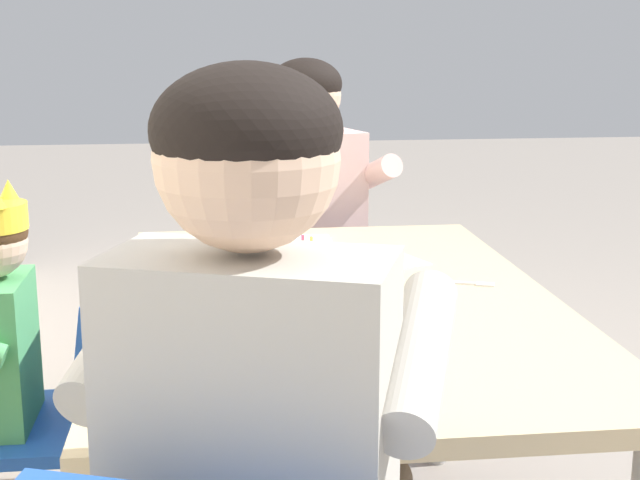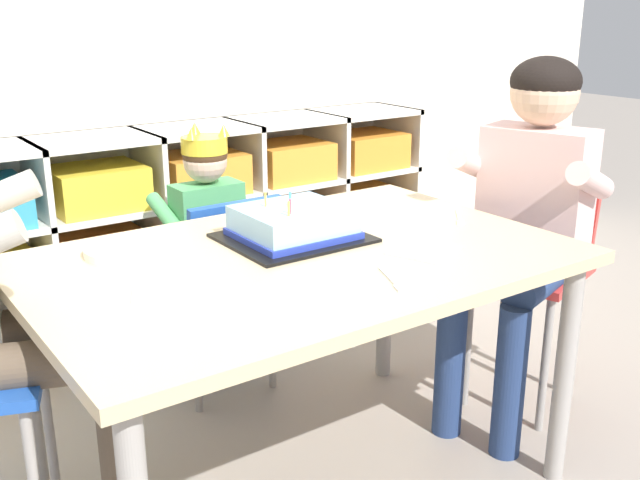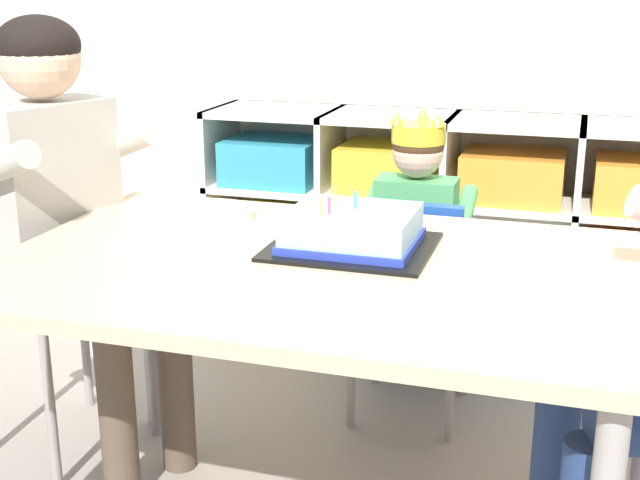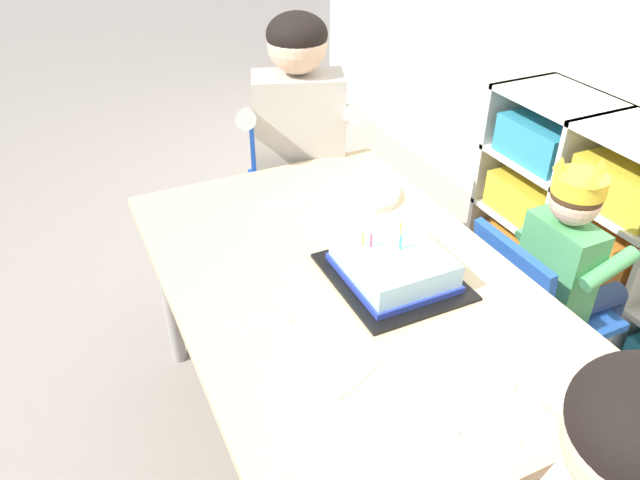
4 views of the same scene
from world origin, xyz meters
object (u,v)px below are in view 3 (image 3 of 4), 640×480
adult_helper_seated (68,193)px  fork_beside_plate_stack (528,262)px  paper_plate_stack (211,214)px  classroom_chair_blue (409,286)px  activity_table (314,292)px  fork_scattered_mid_table (135,242)px  classroom_chair_adult_side (47,270)px  fork_by_napkin (588,288)px  fork_near_child_seat (302,311)px  birthday_cake_on_tray (352,232)px  child_with_crown (418,224)px

adult_helper_seated → fork_beside_plate_stack: bearing=-73.0°
adult_helper_seated → paper_plate_stack: size_ratio=5.37×
classroom_chair_blue → fork_beside_plate_stack: classroom_chair_blue is taller
activity_table → fork_scattered_mid_table: size_ratio=10.28×
classroom_chair_adult_side → paper_plate_stack: (0.44, 0.03, 0.18)m
paper_plate_stack → fork_by_napkin: size_ratio=1.74×
classroom_chair_blue → fork_near_child_seat: (-0.02, -0.83, 0.25)m
activity_table → fork_scattered_mid_table: fork_scattered_mid_table is taller
paper_plate_stack → fork_near_child_seat: size_ratio=1.43×
birthday_cake_on_tray → paper_plate_stack: (-0.38, 0.13, -0.02)m
classroom_chair_adult_side → fork_by_napkin: size_ratio=6.16×
fork_near_child_seat → activity_table: bearing=34.2°
adult_helper_seated → fork_by_napkin: size_ratio=9.36×
fork_by_napkin → classroom_chair_adult_side: bearing=122.0°
activity_table → child_with_crown: (0.08, 0.68, -0.04)m
birthday_cake_on_tray → fork_scattered_mid_table: bearing=-168.0°
classroom_chair_blue → classroom_chair_adult_side: 0.93m
paper_plate_stack → fork_beside_plate_stack: paper_plate_stack is taller
fork_scattered_mid_table → activity_table: bearing=113.1°
adult_helper_seated → fork_beside_plate_stack: adult_helper_seated is taller
birthday_cake_on_tray → paper_plate_stack: birthday_cake_on_tray is taller
classroom_chair_adult_side → fork_by_napkin: (1.29, -0.21, 0.17)m
birthday_cake_on_tray → paper_plate_stack: bearing=160.8°
adult_helper_seated → fork_scattered_mid_table: adult_helper_seated is taller
activity_table → classroom_chair_blue: size_ratio=1.92×
adult_helper_seated → fork_near_child_seat: bearing=-100.9°
fork_beside_plate_stack → fork_near_child_seat: bearing=28.2°
child_with_crown → paper_plate_stack: size_ratio=4.17×
classroom_chair_blue → fork_near_child_seat: 0.87m
fork_scattered_mid_table → paper_plate_stack: bearing=-173.7°
activity_table → adult_helper_seated: (-0.66, 0.17, 0.12)m
classroom_chair_blue → classroom_chair_adult_side: (-0.85, -0.36, 0.08)m
fork_near_child_seat → fork_scattered_mid_table: bearing=80.6°
birthday_cake_on_tray → fork_by_napkin: (0.47, -0.11, -0.03)m
classroom_chair_blue → fork_near_child_seat: bearing=88.5°
classroom_chair_blue → adult_helper_seated: adult_helper_seated is taller
classroom_chair_blue → fork_beside_plate_stack: 0.61m
classroom_chair_blue → fork_beside_plate_stack: size_ratio=4.72×
birthday_cake_on_tray → fork_beside_plate_stack: size_ratio=2.41×
classroom_chair_blue → birthday_cake_on_tray: bearing=86.0°
activity_table → birthday_cake_on_tray: (0.05, 0.10, 0.10)m
birthday_cake_on_tray → fork_beside_plate_stack: (0.36, 0.01, -0.03)m
activity_table → fork_beside_plate_stack: size_ratio=9.06×
activity_table → fork_beside_plate_stack: bearing=16.2°
fork_beside_plate_stack → fork_scattered_mid_table: (-0.80, -0.11, -0.00)m
classroom_chair_blue → birthday_cake_on_tray: 0.54m
birthday_cake_on_tray → classroom_chair_adult_side: bearing=172.8°
classroom_chair_blue → fork_near_child_seat: classroom_chair_blue is taller
paper_plate_stack → fork_by_napkin: bearing=-15.8°
birthday_cake_on_tray → paper_plate_stack: 0.40m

